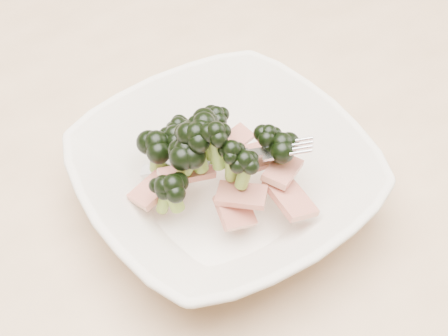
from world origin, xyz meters
The scene contains 2 objects.
dining_table centered at (0.00, 0.00, 0.65)m, with size 1.20×0.80×0.75m.
broccoli_dish centered at (0.07, -0.08, 0.79)m, with size 0.29×0.29×0.12m.
Camera 1 is at (-0.15, -0.42, 1.27)m, focal length 50.00 mm.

